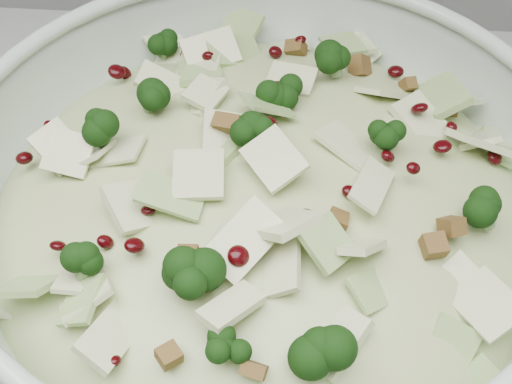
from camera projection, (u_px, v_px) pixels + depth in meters
The scene contains 2 objects.
mixing_bowl at pixel (262, 221), 0.50m from camera, with size 0.44×0.44×0.16m.
salad at pixel (263, 196), 0.48m from camera, with size 0.45×0.45×0.16m.
Camera 1 is at (0.19, 1.28, 1.37)m, focal length 50.00 mm.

